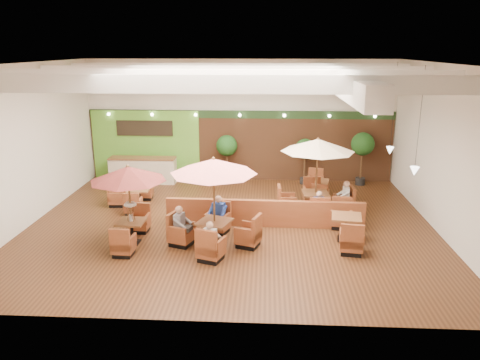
# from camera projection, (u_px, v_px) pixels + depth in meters

# --- Properties ---
(room) EXTENTS (14.04, 14.00, 5.52)m
(room) POSITION_uv_depth(u_px,v_px,m) (240.00, 117.00, 16.53)
(room) COLOR #381E0F
(room) RESTS_ON ground
(service_counter) EXTENTS (3.00, 0.75, 1.18)m
(service_counter) POSITION_uv_depth(u_px,v_px,m) (143.00, 170.00, 21.34)
(service_counter) COLOR beige
(service_counter) RESTS_ON ground
(booth_divider) EXTENTS (6.85, 0.34, 0.95)m
(booth_divider) POSITION_uv_depth(u_px,v_px,m) (264.00, 213.00, 16.13)
(booth_divider) COLOR brown
(booth_divider) RESTS_ON ground
(table_0) EXTENTS (2.37, 2.51, 2.57)m
(table_0) POSITION_uv_depth(u_px,v_px,m) (129.00, 184.00, 14.35)
(table_0) COLOR brown
(table_0) RESTS_ON ground
(table_1) EXTENTS (2.97, 2.97, 2.85)m
(table_1) POSITION_uv_depth(u_px,v_px,m) (214.00, 187.00, 14.14)
(table_1) COLOR brown
(table_1) RESTS_ON ground
(table_2) EXTENTS (2.84, 2.84, 2.89)m
(table_2) POSITION_uv_depth(u_px,v_px,m) (317.00, 163.00, 16.95)
(table_2) COLOR brown
(table_2) RESTS_ON ground
(table_3) EXTENTS (1.63, 2.42, 1.49)m
(table_3) POSITION_uv_depth(u_px,v_px,m) (134.00, 195.00, 18.18)
(table_3) COLOR brown
(table_3) RESTS_ON ground
(table_4) EXTENTS (1.05, 2.84, 1.04)m
(table_4) POSITION_uv_depth(u_px,v_px,m) (346.00, 228.00, 15.01)
(table_4) COLOR brown
(table_4) RESTS_ON ground
(table_5) EXTENTS (1.03, 2.70, 0.98)m
(table_5) POSITION_uv_depth(u_px,v_px,m) (317.00, 190.00, 19.12)
(table_5) COLOR brown
(table_5) RESTS_ON ground
(topiary_0) EXTENTS (0.95, 0.95, 2.20)m
(topiary_0) POSITION_uv_depth(u_px,v_px,m) (227.00, 148.00, 21.04)
(topiary_0) COLOR black
(topiary_0) RESTS_ON ground
(topiary_1) EXTENTS (0.89, 0.89, 2.08)m
(topiary_1) POSITION_uv_depth(u_px,v_px,m) (305.00, 151.00, 20.88)
(topiary_1) COLOR black
(topiary_1) RESTS_ON ground
(topiary_2) EXTENTS (1.03, 1.03, 2.39)m
(topiary_2) POSITION_uv_depth(u_px,v_px,m) (363.00, 146.00, 20.68)
(topiary_2) COLOR black
(topiary_2) RESTS_ON ground
(diner_0) EXTENTS (0.42, 0.37, 0.77)m
(diner_0) POSITION_uv_depth(u_px,v_px,m) (211.00, 236.00, 13.46)
(diner_0) COLOR silver
(diner_0) RESTS_ON ground
(diner_1) EXTENTS (0.46, 0.42, 0.83)m
(diner_1) POSITION_uv_depth(u_px,v_px,m) (218.00, 211.00, 15.46)
(diner_1) COLOR #213E92
(diner_1) RESTS_ON ground
(diner_2) EXTENTS (0.39, 0.44, 0.83)m
(diner_2) POSITION_uv_depth(u_px,v_px,m) (181.00, 222.00, 14.52)
(diner_2) COLOR gray
(diner_2) RESTS_ON ground
(diner_3) EXTENTS (0.40, 0.34, 0.76)m
(diner_3) POSITION_uv_depth(u_px,v_px,m) (319.00, 204.00, 16.27)
(diner_3) COLOR #213E92
(diner_3) RESTS_ON ground
(diner_4) EXTENTS (0.35, 0.42, 0.83)m
(diner_4) POSITION_uv_depth(u_px,v_px,m) (344.00, 194.00, 17.22)
(diner_4) COLOR silver
(diner_4) RESTS_ON ground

